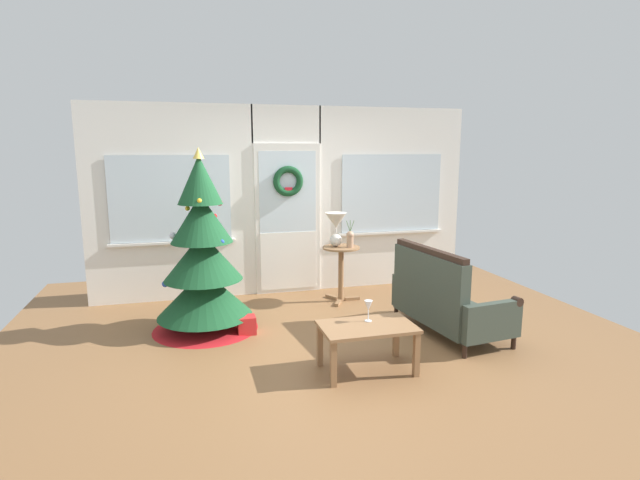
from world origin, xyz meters
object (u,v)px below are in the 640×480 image
object	(u,v)px
side_table	(341,263)
wine_glass	(368,306)
settee_sofa	(443,300)
christmas_tree	(203,265)
coffee_table	(367,332)
gift_box	(247,325)
table_lamp	(336,225)
flower_vase	(350,238)

from	to	relation	value
side_table	wine_glass	size ratio (longest dim) A/B	3.75
settee_sofa	side_table	xyz separation A→B (m)	(-0.71, 1.39, 0.14)
christmas_tree	coffee_table	size ratio (longest dim) A/B	2.37
gift_box	wine_glass	bearing A→B (deg)	-48.43
wine_glass	table_lamp	bearing A→B (deg)	81.43
side_table	flower_vase	bearing A→B (deg)	-30.96
gift_box	flower_vase	bearing A→B (deg)	28.70
flower_vase	gift_box	bearing A→B (deg)	-151.30
wine_glass	gift_box	xyz separation A→B (m)	(-0.98, 1.11, -0.47)
settee_sofa	wine_glass	world-z (taller)	settee_sofa
settee_sofa	coffee_table	distance (m)	1.30
flower_vase	table_lamp	bearing A→B (deg)	147.99
christmas_tree	flower_vase	world-z (taller)	christmas_tree
table_lamp	wine_glass	size ratio (longest dim) A/B	2.26
table_lamp	wine_glass	xyz separation A→B (m)	(-0.30, -2.00, -0.44)
coffee_table	flower_vase	bearing A→B (deg)	75.76
coffee_table	gift_box	world-z (taller)	coffee_table
christmas_tree	side_table	world-z (taller)	christmas_tree
coffee_table	side_table	bearing A→B (deg)	78.82
side_table	gift_box	xyz separation A→B (m)	(-1.34, -0.85, -0.42)
christmas_tree	coffee_table	xyz separation A→B (m)	(1.36, -1.47, -0.36)
side_table	coffee_table	size ratio (longest dim) A/B	0.87
flower_vase	coffee_table	bearing A→B (deg)	-104.24
coffee_table	wine_glass	world-z (taller)	wine_glass
flower_vase	wine_glass	world-z (taller)	flower_vase
table_lamp	flower_vase	distance (m)	0.25
christmas_tree	table_lamp	world-z (taller)	christmas_tree
christmas_tree	flower_vase	bearing A→B (deg)	15.79
side_table	flower_vase	xyz separation A→B (m)	(0.10, -0.06, 0.33)
side_table	gift_box	size ratio (longest dim) A/B	3.77
gift_box	table_lamp	bearing A→B (deg)	34.76
christmas_tree	gift_box	xyz separation A→B (m)	(0.42, -0.26, -0.63)
christmas_tree	gift_box	bearing A→B (deg)	-31.72
wine_glass	side_table	bearing A→B (deg)	79.55
wine_glass	coffee_table	bearing A→B (deg)	-114.70
christmas_tree	wine_glass	world-z (taller)	christmas_tree
christmas_tree	coffee_table	world-z (taller)	christmas_tree
side_table	coffee_table	world-z (taller)	side_table
side_table	coffee_table	xyz separation A→B (m)	(-0.41, -2.05, -0.15)
flower_vase	gift_box	distance (m)	1.81
settee_sofa	wine_glass	xyz separation A→B (m)	(-1.07, -0.56, 0.20)
flower_vase	coffee_table	xyz separation A→B (m)	(-0.51, -1.99, -0.48)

